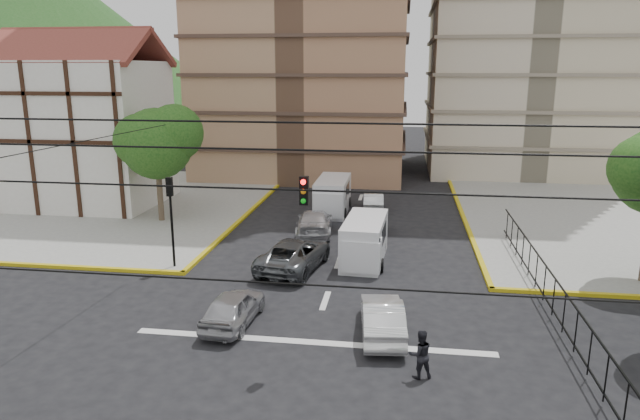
% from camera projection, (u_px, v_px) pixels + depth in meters
% --- Properties ---
extents(ground, '(160.00, 160.00, 0.00)m').
position_uv_depth(ground, '(305.00, 359.00, 19.21)').
color(ground, black).
rests_on(ground, ground).
extents(sidewalk_nw, '(26.00, 26.00, 0.15)m').
position_uv_depth(sidewalk_nw, '(80.00, 203.00, 41.19)').
color(sidewalk_nw, gray).
rests_on(sidewalk_nw, ground).
extents(stop_line, '(13.00, 0.40, 0.01)m').
position_uv_depth(stop_line, '(311.00, 342.00, 20.36)').
color(stop_line, silver).
rests_on(stop_line, ground).
extents(tudor_building, '(10.80, 8.05, 12.23)m').
position_uv_depth(tudor_building, '(85.00, 131.00, 39.80)').
color(tudor_building, silver).
rests_on(tudor_building, ground).
extents(distant_hill, '(70.00, 70.00, 28.00)m').
position_uv_depth(distant_hill, '(39.00, 39.00, 90.73)').
color(distant_hill, '#1F541C').
rests_on(distant_hill, ground).
extents(park_fence, '(0.10, 22.50, 1.66)m').
position_uv_depth(park_fence, '(551.00, 319.00, 22.28)').
color(park_fence, black).
rests_on(park_fence, ground).
extents(tree_tudor, '(5.39, 4.40, 7.43)m').
position_uv_depth(tree_tudor, '(158.00, 140.00, 34.99)').
color(tree_tudor, '#473828').
rests_on(tree_tudor, ground).
extents(traffic_light_nw, '(0.28, 0.22, 4.40)m').
position_uv_depth(traffic_light_nw, '(171.00, 207.00, 27.04)').
color(traffic_light_nw, black).
rests_on(traffic_light_nw, ground).
extents(traffic_light_hanging, '(18.00, 9.12, 0.92)m').
position_uv_depth(traffic_light_hanging, '(292.00, 202.00, 15.83)').
color(traffic_light_hanging, black).
rests_on(traffic_light_hanging, ground).
extents(van_right_lane, '(2.17, 4.95, 2.19)m').
position_uv_depth(van_right_lane, '(364.00, 242.00, 28.51)').
color(van_right_lane, silver).
rests_on(van_right_lane, ground).
extents(van_left_lane, '(2.16, 5.12, 2.31)m').
position_uv_depth(van_left_lane, '(332.00, 197.00, 38.31)').
color(van_left_lane, silver).
rests_on(van_left_lane, ground).
extents(car_silver_front_left, '(1.84, 4.02, 1.34)m').
position_uv_depth(car_silver_front_left, '(233.00, 307.00, 21.68)').
color(car_silver_front_left, '#A2A2A6').
rests_on(car_silver_front_left, ground).
extents(car_white_front_right, '(1.88, 4.34, 1.39)m').
position_uv_depth(car_white_front_right, '(382.00, 317.00, 20.77)').
color(car_white_front_right, silver).
rests_on(car_white_front_right, ground).
extents(car_grey_mid_left, '(3.33, 5.68, 1.49)m').
position_uv_depth(car_grey_mid_left, '(294.00, 254.00, 27.68)').
color(car_grey_mid_left, '#515458').
rests_on(car_grey_mid_left, ground).
extents(car_silver_rear_left, '(2.54, 5.18, 1.45)m').
position_uv_depth(car_silver_rear_left, '(314.00, 222.00, 33.44)').
color(car_silver_rear_left, '#B4B4B9').
rests_on(car_silver_rear_left, ground).
extents(car_darkgrey_mid_right, '(1.71, 3.77, 1.25)m').
position_uv_depth(car_darkgrey_mid_right, '(373.00, 224.00, 33.38)').
color(car_darkgrey_mid_right, '#29292B').
rests_on(car_darkgrey_mid_right, ground).
extents(car_white_rear_right, '(1.57, 3.91, 1.26)m').
position_uv_depth(car_white_rear_right, '(373.00, 202.00, 39.06)').
color(car_white_rear_right, silver).
rests_on(car_white_rear_right, ground).
extents(pedestrian_crosswalk, '(0.92, 0.81, 1.60)m').
position_uv_depth(pedestrian_crosswalk, '(420.00, 354.00, 17.87)').
color(pedestrian_crosswalk, black).
rests_on(pedestrian_crosswalk, ground).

